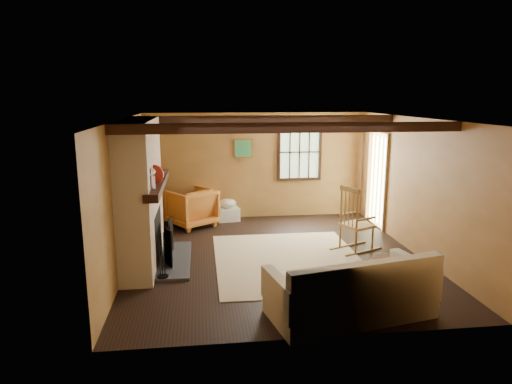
{
  "coord_description": "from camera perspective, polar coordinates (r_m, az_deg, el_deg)",
  "views": [
    {
      "loc": [
        -1.26,
        -7.48,
        2.77
      ],
      "look_at": [
        -0.29,
        0.4,
        1.09
      ],
      "focal_mm": 32.0,
      "sensor_mm": 36.0,
      "label": 1
    }
  ],
  "objects": [
    {
      "name": "room_envelope",
      "position": [
        7.96,
        3.8,
        3.74
      ],
      "size": [
        5.02,
        5.52,
        2.44
      ],
      "color": "#A4703A",
      "rests_on": "ground"
    },
    {
      "name": "laundry_basket",
      "position": [
        10.32,
        -3.58,
        -2.76
      ],
      "size": [
        0.56,
        0.46,
        0.3
      ],
      "primitive_type": "cube",
      "rotation": [
        0.0,
        0.0,
        0.17
      ],
      "color": "white",
      "rests_on": "ground"
    },
    {
      "name": "sofa",
      "position": [
        6.05,
        12.0,
        -12.39
      ],
      "size": [
        2.23,
        1.34,
        0.84
      ],
      "rotation": [
        0.0,
        0.0,
        0.21
      ],
      "color": "silver",
      "rests_on": "ground"
    },
    {
      "name": "rocking_chair",
      "position": [
        8.46,
        12.28,
        -3.84
      ],
      "size": [
        0.98,
        0.77,
        1.2
      ],
      "rotation": [
        0.0,
        0.0,
        2.0
      ],
      "color": "tan",
      "rests_on": "ground"
    },
    {
      "name": "fireplace",
      "position": [
        7.73,
        -14.01,
        -0.85
      ],
      "size": [
        1.02,
        2.3,
        2.4
      ],
      "color": "#974D3A",
      "rests_on": "ground"
    },
    {
      "name": "rug",
      "position": [
        7.93,
        4.12,
        -8.49
      ],
      "size": [
        2.5,
        3.0,
        0.01
      ],
      "primitive_type": "cube",
      "color": "beige",
      "rests_on": "ground"
    },
    {
      "name": "ground",
      "position": [
        8.08,
        2.44,
        -8.1
      ],
      "size": [
        5.5,
        5.5,
        0.0
      ],
      "primitive_type": "plane",
      "color": "black",
      "rests_on": "ground"
    },
    {
      "name": "armchair",
      "position": [
        9.92,
        -8.06,
        -1.92
      ],
      "size": [
        1.23,
        1.24,
        0.82
      ],
      "primitive_type": "imported",
      "rotation": [
        0.0,
        0.0,
        -2.53
      ],
      "color": "#BF6026",
      "rests_on": "ground"
    },
    {
      "name": "firewood_pile",
      "position": [
        10.28,
        -11.0,
        -3.22
      ],
      "size": [
        0.64,
        0.12,
        0.23
      ],
      "color": "brown",
      "rests_on": "ground"
    },
    {
      "name": "basket_pillow",
      "position": [
        10.26,
        -3.59,
        -1.41
      ],
      "size": [
        0.45,
        0.39,
        0.2
      ],
      "primitive_type": "ellipsoid",
      "rotation": [
        0.0,
        0.0,
        0.19
      ],
      "color": "silver",
      "rests_on": "laundry_basket"
    }
  ]
}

